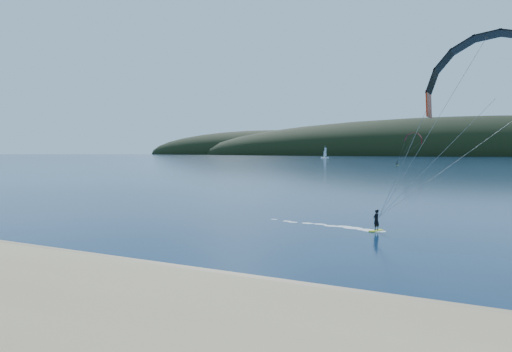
# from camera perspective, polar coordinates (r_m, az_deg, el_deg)

# --- Properties ---
(ground) EXTENTS (1800.00, 1800.00, 0.00)m
(ground) POSITION_cam_1_polar(r_m,az_deg,el_deg) (25.08, -20.93, -12.30)
(ground) COLOR #08203B
(ground) RESTS_ON ground
(wet_sand) EXTENTS (220.00, 2.50, 0.10)m
(wet_sand) POSITION_cam_1_polar(r_m,az_deg,el_deg) (28.13, -13.91, -10.41)
(wet_sand) COLOR #937B55
(wet_sand) RESTS_ON ground
(headland) EXTENTS (1200.00, 310.00, 140.00)m
(headland) POSITION_cam_1_polar(r_m,az_deg,el_deg) (761.38, 26.57, 2.19)
(headland) COLOR black
(headland) RESTS_ON ground
(kitesurfer_near) EXTENTS (23.49, 9.30, 13.48)m
(kitesurfer_near) POSITION_cam_1_polar(r_m,az_deg,el_deg) (32.80, 25.96, 7.70)
(kitesurfer_near) COLOR #CEE91B
(kitesurfer_near) RESTS_ON ground
(kitesurfer_far) EXTENTS (12.23, 6.84, 13.80)m
(kitesurfer_far) POSITION_cam_1_polar(r_m,az_deg,el_deg) (218.99, 18.25, 3.95)
(kitesurfer_far) COLOR #CEE91B
(kitesurfer_far) RESTS_ON ground
(sailboat) EXTENTS (8.10, 5.38, 11.32)m
(sailboat) POSITION_cam_1_polar(r_m,az_deg,el_deg) (443.80, 8.22, 2.23)
(sailboat) COLOR white
(sailboat) RESTS_ON ground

